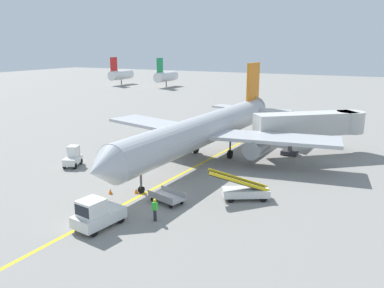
# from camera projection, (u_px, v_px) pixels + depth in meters

# --- Properties ---
(ground_plane) EXTENTS (300.00, 300.00, 0.00)m
(ground_plane) POSITION_uv_depth(u_px,v_px,m) (156.00, 198.00, 32.69)
(ground_plane) COLOR gray
(taxi_line_yellow) EXTENTS (4.29, 79.92, 0.01)m
(taxi_line_yellow) POSITION_uv_depth(u_px,v_px,m) (174.00, 178.00, 37.53)
(taxi_line_yellow) COLOR yellow
(taxi_line_yellow) RESTS_ON ground
(airliner) EXTENTS (28.58, 35.32, 10.10)m
(airliner) POSITION_uv_depth(u_px,v_px,m) (207.00, 129.00, 43.10)
(airliner) COLOR #B2B5BA
(airliner) RESTS_ON ground
(jet_bridge) EXTENTS (11.49, 10.00, 4.85)m
(jet_bridge) POSITION_uv_depth(u_px,v_px,m) (316.00, 124.00, 45.33)
(jet_bridge) COLOR beige
(jet_bridge) RESTS_ON ground
(pushback_tug) EXTENTS (2.38, 3.83, 2.20)m
(pushback_tug) POSITION_uv_depth(u_px,v_px,m) (97.00, 214.00, 27.11)
(pushback_tug) COLOR silver
(pushback_tug) RESTS_ON ground
(baggage_tug_near_wing) EXTENTS (2.10, 2.71, 2.10)m
(baggage_tug_near_wing) POSITION_uv_depth(u_px,v_px,m) (73.00, 157.00, 41.13)
(baggage_tug_near_wing) COLOR silver
(baggage_tug_near_wing) RESTS_ON ground
(belt_loader_forward_hold) EXTENTS (4.97, 3.56, 2.59)m
(belt_loader_forward_hold) POSITION_uv_depth(u_px,v_px,m) (244.00, 190.00, 32.19)
(belt_loader_forward_hold) COLOR silver
(belt_loader_forward_hold) RESTS_ON ground
(baggage_cart_loaded) EXTENTS (3.84, 2.23, 0.94)m
(baggage_cart_loaded) POSITION_uv_depth(u_px,v_px,m) (167.00, 197.00, 31.56)
(baggage_cart_loaded) COLOR #A5A5A8
(baggage_cart_loaded) RESTS_ON ground
(ground_crew_marshaller) EXTENTS (0.36, 0.24, 1.70)m
(ground_crew_marshaller) POSITION_uv_depth(u_px,v_px,m) (155.00, 209.00, 28.17)
(ground_crew_marshaller) COLOR #26262D
(ground_crew_marshaller) RESTS_ON ground
(ground_crew_wing_walker) EXTENTS (0.36, 0.24, 1.70)m
(ground_crew_wing_walker) POSITION_uv_depth(u_px,v_px,m) (122.00, 158.00, 41.13)
(ground_crew_wing_walker) COLOR #26262D
(ground_crew_wing_walker) RESTS_ON ground
(safety_cone_nose_left) EXTENTS (0.36, 0.36, 0.44)m
(safety_cone_nose_left) POSITION_uv_depth(u_px,v_px,m) (136.00, 191.00, 33.61)
(safety_cone_nose_left) COLOR orange
(safety_cone_nose_left) RESTS_ON ground
(safety_cone_nose_right) EXTENTS (0.36, 0.36, 0.44)m
(safety_cone_nose_right) POSITION_uv_depth(u_px,v_px,m) (110.00, 191.00, 33.49)
(safety_cone_nose_right) COLOR orange
(safety_cone_nose_right) RESTS_ON ground
(distant_aircraft_far_left) EXTENTS (3.00, 10.10, 8.80)m
(distant_aircraft_far_left) POSITION_uv_depth(u_px,v_px,m) (121.00, 75.00, 126.36)
(distant_aircraft_far_left) COLOR silver
(distant_aircraft_far_left) RESTS_ON ground
(distant_aircraft_mid_left) EXTENTS (3.00, 10.10, 8.80)m
(distant_aircraft_mid_left) POSITION_uv_depth(u_px,v_px,m) (166.00, 76.00, 119.43)
(distant_aircraft_mid_left) COLOR silver
(distant_aircraft_mid_left) RESTS_ON ground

